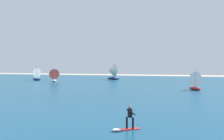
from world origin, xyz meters
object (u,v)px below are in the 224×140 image
object	(u,v)px
sailboat_mid_left	(36,74)
sailboat_anchored_offshore	(112,72)
kitesurfer	(127,121)
sailboat_leading	(54,75)
sailboat_heeled_over	(193,80)

from	to	relation	value
sailboat_mid_left	sailboat_anchored_offshore	bearing A→B (deg)	23.06
sailboat_mid_left	sailboat_anchored_offshore	distance (m)	20.85
kitesurfer	sailboat_mid_left	distance (m)	57.60
kitesurfer	sailboat_leading	bearing A→B (deg)	123.14
kitesurfer	sailboat_heeled_over	bearing A→B (deg)	79.89
sailboat_heeled_over	sailboat_leading	size ratio (longest dim) A/B	1.01
sailboat_mid_left	sailboat_leading	size ratio (longest dim) A/B	1.05
sailboat_mid_left	sailboat_heeled_over	size ratio (longest dim) A/B	1.05
sailboat_mid_left	sailboat_anchored_offshore	size ratio (longest dim) A/B	0.76
kitesurfer	sailboat_leading	xyz separation A→B (m)	(-27.66, 42.36, 1.03)
kitesurfer	sailboat_mid_left	world-z (taller)	sailboat_mid_left
sailboat_anchored_offshore	kitesurfer	bearing A→B (deg)	-73.68
kitesurfer	sailboat_anchored_offshore	xyz separation A→B (m)	(-15.79, 53.92, 1.65)
kitesurfer	sailboat_anchored_offshore	size ratio (longest dim) A/B	0.40
sailboat_heeled_over	sailboat_leading	xyz separation A→B (m)	(-33.00, 12.37, -0.01)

